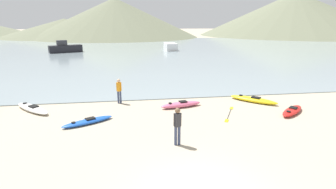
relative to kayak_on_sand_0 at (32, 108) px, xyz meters
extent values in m
cube|color=gray|center=(8.19, 36.22, -0.12)|extent=(160.00, 70.00, 0.06)
cone|color=#6B7056|center=(-16.52, 85.12, 3.05)|extent=(44.90, 44.90, 6.41)
cone|color=#6B7056|center=(1.63, 82.28, 6.57)|extent=(58.68, 58.68, 13.44)
cone|color=#6B7056|center=(71.48, 83.70, 8.11)|extent=(73.38, 73.38, 16.53)
ellipsoid|color=white|center=(0.00, 0.00, 0.00)|extent=(2.92, 2.95, 0.30)
cube|color=black|center=(0.12, -0.12, 0.17)|extent=(0.72, 0.73, 0.05)
cylinder|color=black|center=(-0.66, 0.67, 0.16)|extent=(0.26, 0.26, 0.02)
ellipsoid|color=red|center=(15.78, -2.78, -0.01)|extent=(2.49, 2.25, 0.30)
cube|color=black|center=(15.88, -2.70, 0.17)|extent=(0.62, 0.61, 0.05)
cylinder|color=black|center=(15.22, -3.25, 0.16)|extent=(0.25, 0.25, 0.02)
ellipsoid|color=#E5668C|center=(9.31, -0.67, 0.02)|extent=(2.83, 1.24, 0.36)
cube|color=black|center=(9.44, -0.64, 0.23)|extent=(0.56, 0.46, 0.05)
cylinder|color=black|center=(8.57, -0.84, 0.21)|extent=(0.23, 0.23, 0.02)
ellipsoid|color=yellow|center=(14.49, -0.27, 0.01)|extent=(2.88, 2.83, 0.33)
cube|color=black|center=(14.61, -0.38, 0.20)|extent=(0.71, 0.71, 0.05)
cylinder|color=black|center=(13.84, 0.36, 0.19)|extent=(0.27, 0.27, 0.02)
ellipsoid|color=blue|center=(3.74, -2.72, -0.03)|extent=(2.77, 1.90, 0.24)
cube|color=black|center=(3.86, -2.66, 0.11)|extent=(0.61, 0.55, 0.05)
cylinder|color=black|center=(3.06, -3.09, 0.10)|extent=(0.22, 0.22, 0.02)
cylinder|color=#384260|center=(8.03, -5.95, 0.29)|extent=(0.13, 0.13, 0.89)
cylinder|color=#384260|center=(8.18, -5.95, 0.29)|extent=(0.13, 0.13, 0.89)
cube|color=#2D2D33|center=(8.10, -5.95, 1.04)|extent=(0.29, 0.27, 0.63)
cylinder|color=#2D2D33|center=(7.97, -5.95, 1.06)|extent=(0.09, 0.09, 0.60)
cylinder|color=#2D2D33|center=(8.24, -5.95, 1.06)|extent=(0.09, 0.09, 0.60)
sphere|color=brown|center=(8.10, -5.95, 1.48)|extent=(0.24, 0.24, 0.24)
cylinder|color=#384260|center=(5.27, 0.78, 0.27)|extent=(0.12, 0.12, 0.85)
cylinder|color=#384260|center=(5.42, 0.78, 0.27)|extent=(0.12, 0.12, 0.85)
cube|color=orange|center=(5.34, 0.78, 1.00)|extent=(0.24, 0.27, 0.60)
cylinder|color=orange|center=(5.21, 0.78, 1.02)|extent=(0.09, 0.09, 0.57)
cylinder|color=orange|center=(5.47, 0.78, 1.02)|extent=(0.09, 0.09, 0.57)
sphere|color=tan|center=(5.34, 0.78, 1.42)|extent=(0.23, 0.23, 0.23)
cube|color=white|center=(13.99, 33.74, 0.57)|extent=(2.15, 4.33, 1.34)
cube|color=black|center=(-5.08, 32.69, 0.54)|extent=(5.74, 3.68, 1.26)
cube|color=#333338|center=(-5.59, 32.48, 1.61)|extent=(1.91, 1.55, 0.88)
cylinder|color=black|center=(11.92, -2.41, -0.14)|extent=(0.92, 1.69, 0.03)
cube|color=yellow|center=(11.37, -3.45, -0.14)|extent=(0.37, 0.47, 0.03)
cube|color=yellow|center=(12.47, -1.38, -0.14)|extent=(0.37, 0.47, 0.03)
camera|label=1|loc=(6.12, -16.55, 5.22)|focal=28.00mm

